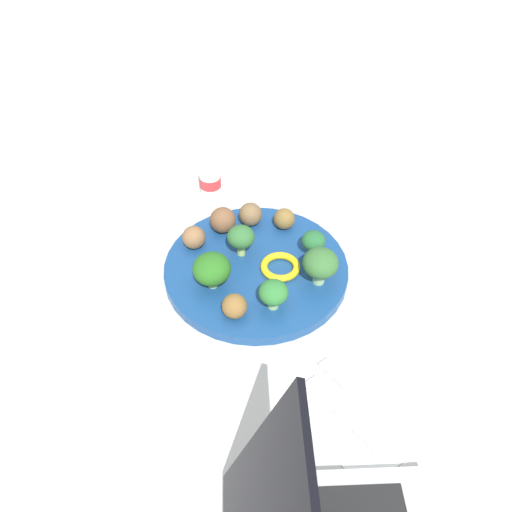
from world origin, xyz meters
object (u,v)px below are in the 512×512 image
pepper_ring_center (280,267)px  fork (338,409)px  plate (256,269)px  broccoli_floret_front_left (320,264)px  napkin (353,408)px  yogurt_bottle (210,179)px  meatball_mid_right (223,220)px  broccoli_floret_mid_left (212,270)px  meatball_front_left (234,306)px  broccoli_floret_mid_right (313,241)px  meatball_near_rim (284,219)px  broccoli_floret_back_right (241,237)px  meatball_back_right (194,237)px  broccoli_floret_back_left (273,293)px  meatball_back_left (250,214)px  knife (360,395)px

pepper_ring_center → fork: bearing=162.3°
plate → broccoli_floret_front_left: (-0.08, -0.06, 0.05)m
napkin → yogurt_bottle: 0.48m
plate → meatball_mid_right: bearing=-0.6°
broccoli_floret_mid_left → meatball_front_left: size_ratio=1.58×
fork → broccoli_floret_front_left: bearing=-30.8°
meatball_front_left → broccoli_floret_mid_right: bearing=-76.8°
meatball_near_rim → yogurt_bottle: 0.17m
broccoli_floret_back_right → pepper_ring_center: size_ratio=0.87×
plate → pepper_ring_center: (-0.03, -0.03, 0.01)m
plate → fork: bearing=169.6°
broccoli_floret_mid_left → fork: broccoli_floret_mid_left is taller
pepper_ring_center → broccoli_floret_mid_right: bearing=-90.1°
broccoli_floret_front_left → fork: 0.21m
broccoli_floret_front_left → meatball_mid_right: (0.18, 0.06, -0.02)m
meatball_mid_right → meatball_back_right: 0.06m
meatball_mid_right → fork: meatball_mid_right is taller
broccoli_floret_mid_left → napkin: broccoli_floret_mid_left is taller
meatball_front_left → meatball_back_right: bearing=-7.5°
broccoli_floret_back_left → napkin: 0.19m
meatball_back_left → yogurt_bottle: size_ratio=0.51×
meatball_mid_right → yogurt_bottle: size_ratio=0.57×
meatball_front_left → knife: bearing=-160.7°
meatball_mid_right → yogurt_bottle: yogurt_bottle is taller
broccoli_floret_mid_left → fork: size_ratio=0.46×
broccoli_floret_mid_right → napkin: broccoli_floret_mid_right is taller
plate → meatball_front_left: 0.10m
broccoli_floret_mid_left → broccoli_floret_back_left: size_ratio=1.23×
broccoli_floret_mid_left → broccoli_floret_back_right: bearing=-63.0°
fork → meatball_mid_right: bearing=-7.7°
broccoli_floret_back_right → yogurt_bottle: size_ratio=0.70×
napkin → knife: 0.02m
meatball_back_right → meatball_back_left: size_ratio=0.96×
broccoli_floret_mid_left → broccoli_floret_mid_right: 0.16m
broccoli_floret_mid_left → broccoli_floret_back_left: bearing=-147.6°
broccoli_floret_back_left → pepper_ring_center: size_ratio=0.76×
broccoli_floret_back_right → broccoli_floret_mid_right: 0.11m
plate → knife: plate is taller
broccoli_floret_front_left → meatball_mid_right: bearing=18.2°
plate → broccoli_floret_mid_left: broccoli_floret_mid_left is taller
broccoli_floret_mid_left → meatball_mid_right: (0.10, -0.08, -0.01)m
broccoli_floret_back_right → meatball_front_left: bearing=143.9°
broccoli_floret_mid_left → meatball_back_left: 0.15m
pepper_ring_center → yogurt_bottle: bearing=-3.3°
plate → meatball_near_rim: (0.05, -0.09, 0.03)m
plate → fork: 0.26m
broccoli_floret_back_left → knife: 0.18m
broccoli_floret_back_right → meatball_front_left: 0.12m
meatball_near_rim → yogurt_bottle: size_ratio=0.46×
pepper_ring_center → napkin: 0.24m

